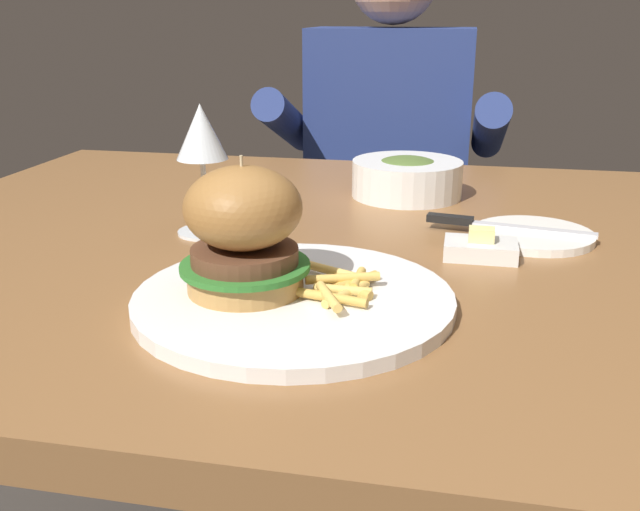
# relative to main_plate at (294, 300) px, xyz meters

# --- Properties ---
(dining_table) EXTENTS (1.31, 0.98, 0.74)m
(dining_table) POSITION_rel_main_plate_xyz_m (0.03, 0.23, -0.09)
(dining_table) COLOR brown
(dining_table) RESTS_ON ground
(main_plate) EXTENTS (0.31, 0.31, 0.01)m
(main_plate) POSITION_rel_main_plate_xyz_m (0.00, 0.00, 0.00)
(main_plate) COLOR white
(main_plate) RESTS_ON dining_table
(burger_sandwich) EXTENTS (0.13, 0.13, 0.13)m
(burger_sandwich) POSITION_rel_main_plate_xyz_m (-0.05, -0.00, 0.07)
(burger_sandwich) COLOR #B78447
(burger_sandwich) RESTS_ON main_plate
(fries_pile) EXTENTS (0.08, 0.12, 0.02)m
(fries_pile) POSITION_rel_main_plate_xyz_m (0.05, 0.01, 0.01)
(fries_pile) COLOR #EABC5B
(fries_pile) RESTS_ON main_plate
(wine_glass) EXTENTS (0.07, 0.07, 0.17)m
(wine_glass) POSITION_rel_main_plate_xyz_m (-0.17, 0.21, 0.12)
(wine_glass) COLOR silver
(wine_glass) RESTS_ON dining_table
(bread_plate) EXTENTS (0.15, 0.15, 0.01)m
(bread_plate) POSITION_rel_main_plate_xyz_m (0.25, 0.27, -0.00)
(bread_plate) COLOR white
(bread_plate) RESTS_ON dining_table
(table_knife) EXTENTS (0.21, 0.05, 0.01)m
(table_knife) POSITION_rel_main_plate_xyz_m (0.20, 0.28, 0.01)
(table_knife) COLOR silver
(table_knife) RESTS_ON bread_plate
(butter_dish) EXTENTS (0.08, 0.06, 0.04)m
(butter_dish) POSITION_rel_main_plate_xyz_m (0.18, 0.19, 0.00)
(butter_dish) COLOR white
(butter_dish) RESTS_ON dining_table
(soup_bowl) EXTENTS (0.17, 0.17, 0.06)m
(soup_bowl) POSITION_rel_main_plate_xyz_m (0.07, 0.46, 0.02)
(soup_bowl) COLOR white
(soup_bowl) RESTS_ON dining_table
(diner_person) EXTENTS (0.51, 0.36, 1.18)m
(diner_person) POSITION_rel_main_plate_xyz_m (-0.02, 1.00, -0.18)
(diner_person) COLOR #282833
(diner_person) RESTS_ON ground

